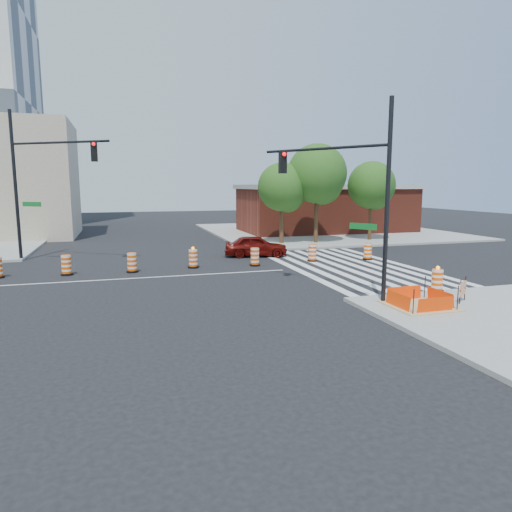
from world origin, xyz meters
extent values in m
plane|color=black|center=(0.00, 0.00, 0.00)|extent=(120.00, 120.00, 0.00)
cube|color=gray|center=(18.00, 18.00, 0.07)|extent=(22.00, 22.00, 0.15)
cube|color=silver|center=(7.80, 0.00, 0.01)|extent=(0.45, 13.50, 0.01)
cube|color=silver|center=(8.70, 0.00, 0.01)|extent=(0.45, 13.50, 0.01)
cube|color=silver|center=(9.60, 0.00, 0.01)|extent=(0.45, 13.50, 0.01)
cube|color=silver|center=(10.50, 0.00, 0.01)|extent=(0.45, 13.50, 0.01)
cube|color=silver|center=(11.40, 0.00, 0.01)|extent=(0.45, 13.50, 0.01)
cube|color=silver|center=(12.30, 0.00, 0.01)|extent=(0.45, 13.50, 0.01)
cube|color=silver|center=(13.20, 0.00, 0.01)|extent=(0.45, 13.50, 0.01)
cube|color=silver|center=(14.10, 0.00, 0.01)|extent=(0.45, 13.50, 0.01)
cube|color=silver|center=(0.00, 0.00, 0.01)|extent=(14.00, 0.12, 0.01)
cube|color=tan|center=(9.00, -9.00, 0.17)|extent=(2.20, 2.20, 0.05)
cube|color=#FF3B05|center=(9.00, -9.90, 0.43)|extent=(1.44, 0.02, 0.55)
cube|color=#FF3B05|center=(9.00, -8.10, 0.43)|extent=(1.44, 0.02, 0.55)
cube|color=#FF3B05|center=(8.10, -9.00, 0.43)|extent=(0.02, 1.44, 0.55)
cube|color=#FF3B05|center=(9.90, -9.00, 0.43)|extent=(0.02, 1.44, 0.55)
cylinder|color=black|center=(8.10, -9.90, 0.60)|extent=(0.04, 0.04, 0.90)
cylinder|color=black|center=(9.90, -9.90, 0.60)|extent=(0.04, 0.04, 0.90)
cylinder|color=black|center=(8.10, -8.10, 0.60)|extent=(0.04, 0.04, 0.90)
cylinder|color=black|center=(9.90, -8.10, 0.60)|extent=(0.04, 0.04, 0.90)
cube|color=maroon|center=(18.00, 18.00, 2.10)|extent=(16.00, 8.00, 4.20)
cube|color=gray|center=(18.00, 18.00, 4.40)|extent=(16.50, 8.50, 0.40)
imported|color=#550A07|center=(7.00, 5.03, 0.68)|extent=(4.26, 2.38, 1.37)
cylinder|color=black|center=(8.11, -8.05, 3.89)|extent=(0.17, 0.17, 7.49)
cylinder|color=black|center=(6.56, -5.71, 5.95)|extent=(3.19, 4.75, 0.11)
cube|color=black|center=(5.48, -4.07, 5.48)|extent=(0.30, 0.26, 0.94)
sphere|color=#FF0C0C|center=(5.48, -4.25, 5.81)|extent=(0.17, 0.17, 0.17)
cube|color=#0C591E|center=(7.59, -7.27, 2.96)|extent=(0.65, 0.96, 0.23)
cylinder|color=black|center=(-7.13, 7.52, 4.51)|extent=(0.20, 0.20, 8.72)
cylinder|color=black|center=(-4.40, 5.72, 6.91)|extent=(5.53, 3.71, 0.13)
cube|color=black|center=(-2.48, 4.46, 6.37)|extent=(0.35, 0.31, 1.09)
sphere|color=#FF0C0C|center=(-2.48, 4.28, 6.75)|extent=(0.20, 0.20, 0.20)
cube|color=#0C591E|center=(-6.22, 6.92, 3.42)|extent=(1.12, 0.76, 0.27)
cylinder|color=black|center=(11.10, -7.28, 0.20)|extent=(0.56, 0.56, 0.09)
cylinder|color=#F65005|center=(11.10, -7.28, 0.66)|extent=(0.45, 0.45, 0.89)
sphere|color=#FF990C|center=(11.10, -7.28, 1.18)|extent=(0.15, 0.15, 0.15)
cube|color=#F65005|center=(10.95, -8.93, 0.80)|extent=(0.67, 0.49, 0.26)
cube|color=#F65005|center=(10.95, -8.93, 0.50)|extent=(0.67, 0.49, 0.20)
cylinder|color=black|center=(10.66, -9.13, 0.62)|extent=(0.04, 0.04, 0.93)
cylinder|color=black|center=(11.24, -8.72, 0.62)|extent=(0.04, 0.04, 0.93)
cylinder|color=#382314|center=(10.57, 10.05, 1.96)|extent=(0.33, 0.33, 3.91)
sphere|color=#184714|center=(10.57, 10.05, 4.40)|extent=(3.67, 3.67, 3.67)
sphere|color=#184714|center=(11.09, 10.36, 3.79)|extent=(2.69, 2.69, 2.69)
sphere|color=#184714|center=(10.16, 9.85, 4.04)|extent=(2.45, 2.45, 2.45)
cylinder|color=#382314|center=(13.25, 9.65, 2.40)|extent=(0.31, 0.31, 4.81)
sphere|color=#184714|center=(13.25, 9.65, 5.41)|extent=(4.51, 4.51, 4.51)
sphere|color=#184714|center=(13.74, 9.94, 4.66)|extent=(3.31, 3.31, 3.31)
sphere|color=#184714|center=(12.85, 9.45, 4.96)|extent=(3.01, 3.01, 3.01)
cylinder|color=#382314|center=(18.21, 10.06, 2.02)|extent=(0.28, 0.28, 4.04)
sphere|color=#184714|center=(18.21, 10.06, 4.55)|extent=(3.79, 3.79, 3.79)
sphere|color=#184714|center=(18.65, 10.33, 3.92)|extent=(2.78, 2.78, 2.78)
sphere|color=#184714|center=(17.86, 9.88, 4.17)|extent=(2.53, 2.53, 2.53)
cylinder|color=black|center=(-3.99, 1.83, 0.05)|extent=(0.60, 0.60, 0.10)
cylinder|color=#F65005|center=(-3.99, 1.83, 0.55)|extent=(0.48, 0.48, 0.95)
cylinder|color=black|center=(-0.78, 1.66, 0.05)|extent=(0.60, 0.60, 0.10)
cylinder|color=#F65005|center=(-0.78, 1.66, 0.55)|extent=(0.48, 0.48, 0.95)
cylinder|color=black|center=(2.50, 2.04, 0.05)|extent=(0.60, 0.60, 0.10)
cylinder|color=#F65005|center=(2.50, 2.04, 0.55)|extent=(0.48, 0.48, 0.95)
sphere|color=#FF990C|center=(2.50, 2.04, 1.10)|extent=(0.16, 0.16, 0.16)
cylinder|color=black|center=(5.95, 1.71, 0.05)|extent=(0.60, 0.60, 0.10)
cylinder|color=#F65005|center=(5.95, 1.71, 0.55)|extent=(0.48, 0.48, 0.95)
cylinder|color=black|center=(9.68, 2.16, 0.05)|extent=(0.60, 0.60, 0.10)
cylinder|color=#F65005|center=(9.68, 2.16, 0.55)|extent=(0.48, 0.48, 0.95)
cylinder|color=black|center=(13.18, 1.74, 0.05)|extent=(0.60, 0.60, 0.10)
cylinder|color=#F65005|center=(13.18, 1.74, 0.55)|extent=(0.48, 0.48, 0.95)
camera|label=1|loc=(-1.31, -22.72, 4.49)|focal=32.00mm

